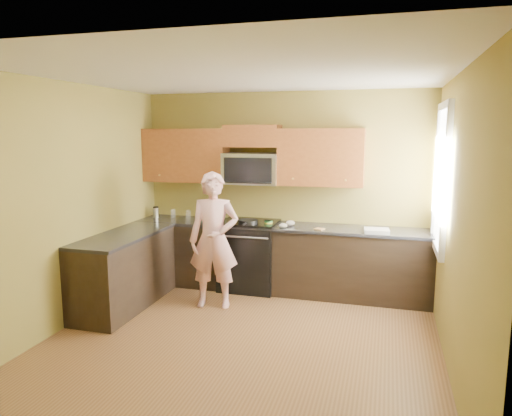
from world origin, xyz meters
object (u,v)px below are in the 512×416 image
(stove, at_px, (249,255))
(woman, at_px, (214,240))
(microwave, at_px, (252,184))
(butter_tub, at_px, (268,225))
(travel_mug, at_px, (156,218))
(frying_pan, at_px, (248,224))

(stove, height_order, woman, woman)
(stove, bearing_deg, woman, -106.88)
(microwave, xyz_separation_m, butter_tub, (0.29, -0.19, -0.53))
(butter_tub, height_order, travel_mug, travel_mug)
(microwave, xyz_separation_m, woman, (-0.23, -0.89, -0.61))
(stove, xyz_separation_m, frying_pan, (0.04, -0.19, 0.47))
(microwave, relative_size, frying_pan, 1.71)
(woman, relative_size, butter_tub, 15.09)
(woman, xyz_separation_m, frying_pan, (0.27, 0.57, 0.11))
(frying_pan, bearing_deg, travel_mug, 168.79)
(woman, xyz_separation_m, butter_tub, (0.52, 0.69, 0.08))
(stove, xyz_separation_m, butter_tub, (0.29, -0.07, 0.45))
(microwave, bearing_deg, woman, -104.60)
(frying_pan, relative_size, travel_mug, 2.66)
(microwave, distance_m, travel_mug, 1.53)
(stove, distance_m, microwave, 0.98)
(frying_pan, distance_m, travel_mug, 1.48)
(microwave, distance_m, frying_pan, 0.59)
(travel_mug, bearing_deg, butter_tub, -3.46)
(microwave, bearing_deg, butter_tub, -33.91)
(woman, height_order, frying_pan, woman)
(stove, bearing_deg, frying_pan, -78.80)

